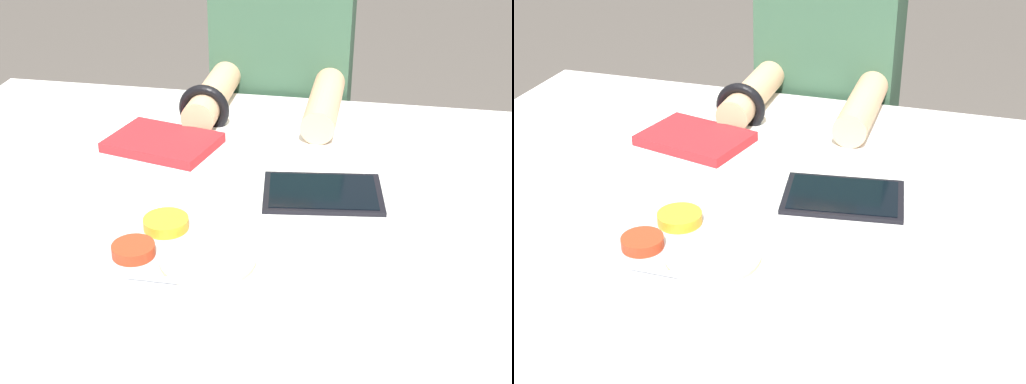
{
  "view_description": "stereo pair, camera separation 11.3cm",
  "coord_description": "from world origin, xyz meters",
  "views": [
    {
      "loc": [
        0.31,
        -1.02,
        1.37
      ],
      "look_at": [
        0.12,
        -0.04,
        0.82
      ],
      "focal_mm": 50.0,
      "sensor_mm": 36.0,
      "label": 1
    },
    {
      "loc": [
        0.42,
        -0.99,
        1.37
      ],
      "look_at": [
        0.12,
        -0.04,
        0.82
      ],
      "focal_mm": 50.0,
      "sensor_mm": 36.0,
      "label": 2
    }
  ],
  "objects": [
    {
      "name": "dining_table",
      "position": [
        0.0,
        0.0,
        0.38
      ],
      "size": [
        1.21,
        1.08,
        0.76
      ],
      "color": "silver",
      "rests_on": "ground_plane"
    },
    {
      "name": "thali_tray",
      "position": [
        0.03,
        -0.15,
        0.77
      ],
      "size": [
        0.28,
        0.28,
        0.03
      ],
      "color": "#B7BABF",
      "rests_on": "dining_table"
    },
    {
      "name": "person_diner",
      "position": [
        0.06,
        0.65,
        0.59
      ],
      "size": [
        0.34,
        0.48,
        1.23
      ],
      "color": "black",
      "rests_on": "ground_plane"
    },
    {
      "name": "tablet_device",
      "position": [
        0.22,
        0.08,
        0.77
      ],
      "size": [
        0.22,
        0.17,
        0.01
      ],
      "color": "black",
      "rests_on": "dining_table"
    },
    {
      "name": "red_notebook",
      "position": [
        -0.11,
        0.22,
        0.77
      ],
      "size": [
        0.23,
        0.19,
        0.02
      ],
      "color": "silver",
      "rests_on": "dining_table"
    }
  ]
}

